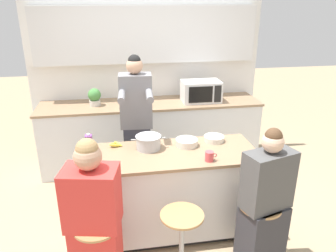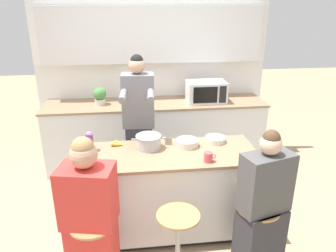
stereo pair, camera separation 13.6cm
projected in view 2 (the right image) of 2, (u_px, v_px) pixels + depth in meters
ground_plane at (169, 229)px, 3.48m from camera, size 16.00×16.00×0.00m
wall_back at (153, 55)px, 4.61m from camera, size 3.28×0.22×2.70m
back_counter at (156, 134)px, 4.70m from camera, size 3.05×0.66×0.94m
kitchen_island at (169, 192)px, 3.31m from camera, size 1.72×0.68×0.89m
bar_stool_center at (178, 244)px, 2.78m from camera, size 0.38×0.38×0.63m
bar_stool_rightmost at (255, 236)px, 2.87m from camera, size 0.38×0.38×0.63m
person_cooking at (139, 132)px, 3.71m from camera, size 0.38×0.57×1.74m
person_wrapped_blanket at (90, 220)px, 2.58m from camera, size 0.46×0.36×1.36m
person_seated_near at (262, 212)px, 2.75m from camera, size 0.46×0.36×1.35m
cooking_pot at (149, 142)px, 3.22m from camera, size 0.34×0.25×0.14m
fruit_bowl at (215, 139)px, 3.38m from camera, size 0.21×0.21×0.06m
mixing_bowl_steel at (187, 143)px, 3.28m from camera, size 0.22×0.22×0.07m
coffee_cup_near at (208, 157)px, 2.96m from camera, size 0.11×0.08×0.09m
banana_bunch at (116, 143)px, 3.30m from camera, size 0.15×0.11×0.05m
juice_carton at (90, 142)px, 3.17m from camera, size 0.06×0.06×0.19m
microwave at (206, 92)px, 4.52m from camera, size 0.53×0.34×0.29m
potted_plant at (100, 96)px, 4.41m from camera, size 0.17×0.17×0.23m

